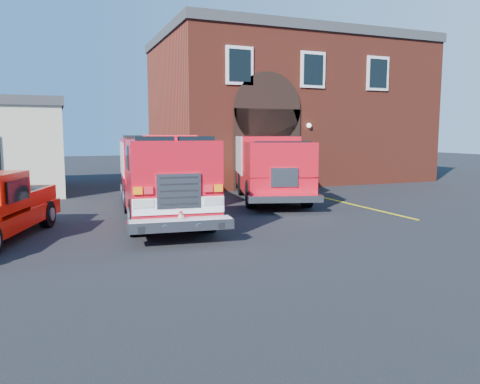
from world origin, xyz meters
name	(u,v)px	position (x,y,z in m)	size (l,w,h in m)	color
ground	(224,233)	(0.00, 0.00, 0.00)	(100.00, 100.00, 0.00)	black
parking_stripe_near	(388,213)	(6.50, 1.00, 0.00)	(0.12, 3.00, 0.01)	yellow
parking_stripe_mid	(340,201)	(6.50, 4.00, 0.00)	(0.12, 3.00, 0.01)	yellow
parking_stripe_far	(304,193)	(6.50, 7.00, 0.00)	(0.12, 3.00, 0.01)	yellow
fire_station	(285,110)	(8.99, 13.98, 4.25)	(15.20, 10.20, 8.45)	maroon
fire_engine	(160,174)	(-1.08, 3.36, 1.42)	(3.34, 9.10, 2.74)	black
secondary_truck	(268,165)	(4.26, 6.19, 1.45)	(4.80, 8.59, 2.67)	black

